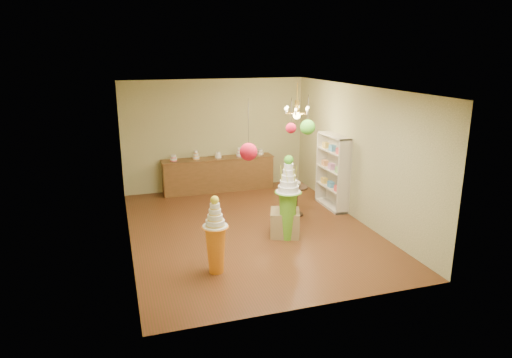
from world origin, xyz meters
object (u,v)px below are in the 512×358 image
object	(u,v)px
sideboard	(218,174)
round_table	(296,197)
pedestal_orange	(216,242)
pedestal_green	(288,205)

from	to	relation	value
sideboard	round_table	world-z (taller)	sideboard
sideboard	round_table	size ratio (longest dim) A/B	4.37
pedestal_orange	sideboard	distance (m)	4.81
round_table	pedestal_green	bearing A→B (deg)	-119.26
round_table	pedestal_orange	bearing A→B (deg)	-137.15
pedestal_green	round_table	xyz separation A→B (m)	(0.70, 1.25, -0.28)
pedestal_green	pedestal_orange	bearing A→B (deg)	-150.06
pedestal_green	sideboard	xyz separation A→B (m)	(-0.58, 3.69, -0.25)
pedestal_green	round_table	size ratio (longest dim) A/B	2.52
pedestal_green	sideboard	distance (m)	3.75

